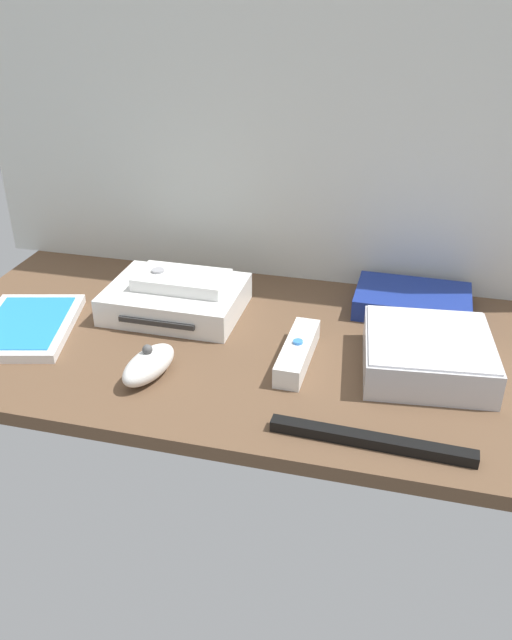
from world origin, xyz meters
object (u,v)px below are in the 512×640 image
object	(u,v)px
remote_wand	(298,352)
remote_classic_pad	(182,280)
network_router	(412,301)
remote_nunchuk	(149,365)
mini_computer	(427,354)
game_case	(26,326)
sensor_bar	(371,440)
game_console	(176,299)

from	to	relation	value
remote_wand	remote_classic_pad	world-z (taller)	remote_classic_pad
network_router	remote_nunchuk	distance (cm)	43.97
mini_computer	game_case	bearing A→B (deg)	-176.52
sensor_bar	remote_classic_pad	bearing A→B (deg)	143.14
game_console	remote_wand	world-z (taller)	game_console
remote_nunchuk	sensor_bar	distance (cm)	31.24
game_case	sensor_bar	distance (cm)	55.46
network_router	remote_nunchuk	size ratio (longest dim) A/B	1.69
game_console	sensor_bar	bearing A→B (deg)	-37.24
game_case	remote_wand	size ratio (longest dim) A/B	1.46
mini_computer	sensor_bar	size ratio (longest dim) A/B	0.78
remote_classic_pad	sensor_bar	bearing A→B (deg)	-38.72
remote_classic_pad	sensor_bar	size ratio (longest dim) A/B	0.60
network_router	remote_classic_pad	world-z (taller)	remote_classic_pad
remote_wand	sensor_bar	world-z (taller)	remote_wand
remote_nunchuk	sensor_bar	bearing A→B (deg)	1.26
network_router	remote_wand	distance (cm)	24.59
game_case	remote_nunchuk	distance (cm)	24.33
game_case	sensor_bar	world-z (taller)	game_case
game_console	network_router	bearing A→B (deg)	14.74
game_case	remote_nunchuk	size ratio (longest dim) A/B	2.02
mini_computer	remote_nunchuk	xyz separation A→B (cm)	(-36.19, -10.99, -0.60)
remote_wand	mini_computer	bearing A→B (deg)	8.30
remote_classic_pad	mini_computer	bearing A→B (deg)	-12.13
game_case	mini_computer	bearing A→B (deg)	-10.69
mini_computer	remote_classic_pad	bearing A→B (deg)	167.54
remote_wand	remote_classic_pad	xyz separation A→B (cm)	(-20.78, 10.61, 3.90)
game_console	game_case	world-z (taller)	game_console
network_router	sensor_bar	xyz separation A→B (cm)	(-3.20, -35.29, -1.00)
game_console	remote_nunchuk	world-z (taller)	remote_nunchuk
mini_computer	remote_wand	size ratio (longest dim) A/B	1.26
mini_computer	remote_classic_pad	distance (cm)	39.35
mini_computer	sensor_bar	distance (cm)	18.95
network_router	remote_classic_pad	xyz separation A→B (cm)	(-35.76, -8.88, 3.71)
game_console	network_router	distance (cm)	37.98
game_console	remote_classic_pad	distance (cm)	3.41
mini_computer	remote_classic_pad	size ratio (longest dim) A/B	1.29
game_console	sensor_bar	distance (cm)	42.41
mini_computer	game_case	size ratio (longest dim) A/B	0.86
network_router	remote_classic_pad	distance (cm)	37.04
mini_computer	game_case	world-z (taller)	mini_computer
remote_wand	sensor_bar	bearing A→B (deg)	-51.95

